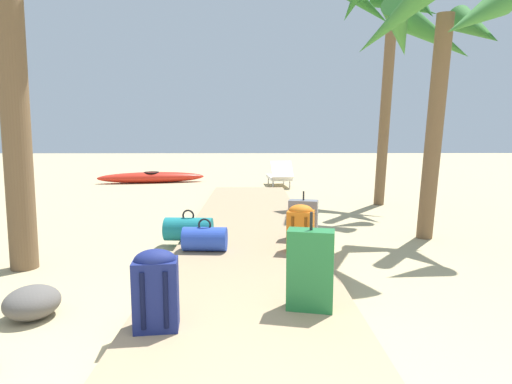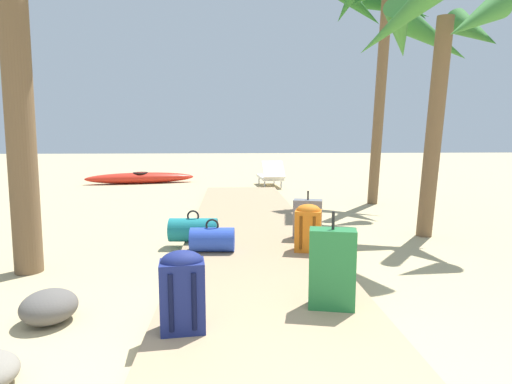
{
  "view_description": "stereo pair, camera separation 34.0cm",
  "coord_description": "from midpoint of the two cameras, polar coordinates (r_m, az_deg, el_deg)",
  "views": [
    {
      "loc": [
        0.04,
        -1.44,
        1.48
      ],
      "look_at": [
        0.13,
        5.42,
        0.55
      ],
      "focal_mm": 29.06,
      "sensor_mm": 36.0,
      "label": 1
    },
    {
      "loc": [
        -0.3,
        -1.42,
        1.48
      ],
      "look_at": [
        0.13,
        5.42,
        0.55
      ],
      "focal_mm": 29.06,
      "sensor_mm": 36.0,
      "label": 2
    }
  ],
  "objects": [
    {
      "name": "ground_plane",
      "position": [
        5.57,
        -2.11,
        -7.69
      ],
      "size": [
        60.0,
        60.0,
        0.0
      ],
      "primitive_type": "plane",
      "color": "tan"
    },
    {
      "name": "boardwalk",
      "position": [
        6.52,
        -2.34,
        -5.04
      ],
      "size": [
        1.83,
        9.85,
        0.08
      ],
      "primitive_type": "cube",
      "color": "tan",
      "rests_on": "ground"
    },
    {
      "name": "backpack_orange",
      "position": [
        5.08,
        5.29,
        -4.75
      ],
      "size": [
        0.36,
        0.32,
        0.58
      ],
      "color": "orange",
      "rests_on": "boardwalk"
    },
    {
      "name": "suitcase_grey",
      "position": [
        5.71,
        5.42,
        -3.74
      ],
      "size": [
        0.43,
        0.29,
        0.66
      ],
      "color": "slate",
      "rests_on": "boardwalk"
    },
    {
      "name": "suitcase_green",
      "position": [
        3.45,
        7.6,
        -10.45
      ],
      "size": [
        0.4,
        0.26,
        0.8
      ],
      "color": "#237538",
      "rests_on": "boardwalk"
    },
    {
      "name": "duffel_bag_blue",
      "position": [
        5.12,
        -7.94,
        -6.49
      ],
      "size": [
        0.55,
        0.32,
        0.41
      ],
      "color": "#2847B7",
      "rests_on": "boardwalk"
    },
    {
      "name": "duffel_bag_teal",
      "position": [
        5.63,
        -10.35,
        -5.14
      ],
      "size": [
        0.65,
        0.36,
        0.43
      ],
      "color": "#197A7F",
      "rests_on": "boardwalk"
    },
    {
      "name": "backpack_navy",
      "position": [
        3.12,
        -13.26,
        -12.9
      ],
      "size": [
        0.34,
        0.27,
        0.6
      ],
      "color": "navy",
      "rests_on": "boardwalk"
    },
    {
      "name": "palm_tree_far_right",
      "position": [
        9.46,
        16.03,
        22.01
      ],
      "size": [
        2.17,
        2.17,
        4.68
      ],
      "color": "brown",
      "rests_on": "ground"
    },
    {
      "name": "palm_tree_near_right",
      "position": [
        6.39,
        21.83,
        18.05
      ],
      "size": [
        1.98,
        1.95,
        3.42
      ],
      "color": "brown",
      "rests_on": "ground"
    },
    {
      "name": "lounge_chair",
      "position": [
        12.15,
        1.21,
        2.29
      ],
      "size": [
        0.72,
        1.6,
        0.77
      ],
      "color": "white",
      "rests_on": "ground"
    },
    {
      "name": "kayak",
      "position": [
        13.53,
        -16.31,
        1.88
      ],
      "size": [
        3.36,
        1.29,
        0.35
      ],
      "color": "red",
      "rests_on": "ground"
    },
    {
      "name": "rock_left_far",
      "position": [
        3.87,
        -28.94,
        -13.66
      ],
      "size": [
        0.55,
        0.56,
        0.26
      ],
      "primitive_type": "ellipsoid",
      "rotation": [
        0.0,
        0.0,
        2.82
      ],
      "color": "#5B5651",
      "rests_on": "ground"
    }
  ]
}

